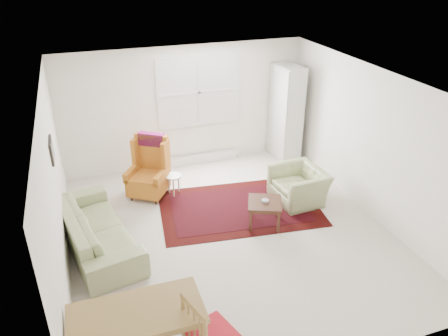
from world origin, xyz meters
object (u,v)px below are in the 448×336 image
object	(u,v)px
stool	(174,185)
desk_chair	(212,333)
cabinet	(286,113)
armchair	(299,182)
wingback_chair	(147,168)
coffee_table	(264,213)
sofa	(95,222)

from	to	relation	value
stool	desk_chair	size ratio (longest dim) A/B	0.37
stool	cabinet	xyz separation A→B (m)	(2.67, 0.82, 0.82)
cabinet	armchair	bearing A→B (deg)	-110.75
stool	cabinet	size ratio (longest dim) A/B	0.20
wingback_chair	cabinet	size ratio (longest dim) A/B	0.56
wingback_chair	coffee_table	world-z (taller)	wingback_chair
stool	desk_chair	xyz separation A→B (m)	(-0.48, -3.88, 0.34)
armchair	desk_chair	bearing A→B (deg)	-45.59
armchair	wingback_chair	size ratio (longest dim) A/B	0.82
sofa	desk_chair	world-z (taller)	desk_chair
armchair	wingback_chair	xyz separation A→B (m)	(-2.56, 1.05, 0.21)
coffee_table	cabinet	xyz separation A→B (m)	(1.47, 2.30, 0.80)
armchair	cabinet	world-z (taller)	cabinet
cabinet	coffee_table	bearing A→B (deg)	-125.70
wingback_chair	stool	world-z (taller)	wingback_chair
sofa	stool	size ratio (longest dim) A/B	5.50
coffee_table	stool	distance (m)	1.90
stool	wingback_chair	bearing A→B (deg)	168.20
cabinet	desk_chair	distance (m)	5.68
wingback_chair	coffee_table	xyz separation A→B (m)	(1.65, -1.57, -0.35)
armchair	coffee_table	world-z (taller)	armchair
armchair	cabinet	size ratio (longest dim) A/B	0.47
wingback_chair	cabinet	distance (m)	3.24
desk_chair	cabinet	bearing A→B (deg)	-51.86
coffee_table	stool	xyz separation A→B (m)	(-1.20, 1.47, -0.02)
wingback_chair	armchair	bearing A→B (deg)	11.63
wingback_chair	stool	distance (m)	0.60
coffee_table	cabinet	bearing A→B (deg)	57.33
stool	coffee_table	bearing A→B (deg)	-50.89
armchair	stool	bearing A→B (deg)	-118.42
coffee_table	cabinet	distance (m)	2.84
coffee_table	stool	size ratio (longest dim) A/B	1.34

